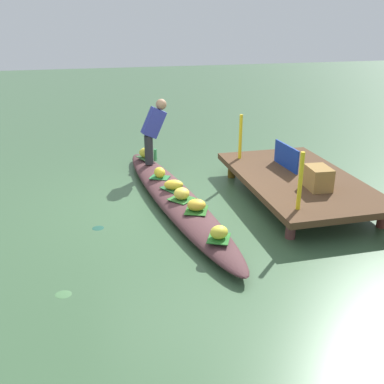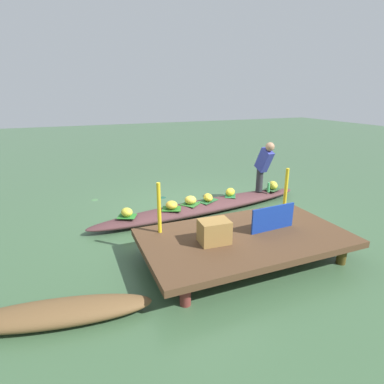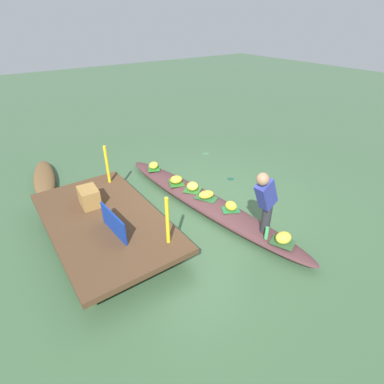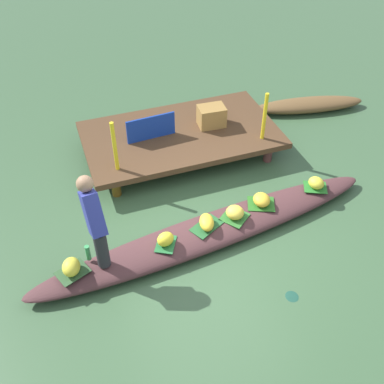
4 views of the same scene
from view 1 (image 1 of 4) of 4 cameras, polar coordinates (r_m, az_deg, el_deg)
canal_water at (r=7.35m, az=-2.20°, el=-1.58°), size 40.00×40.00×0.00m
dock_platform at (r=7.65m, az=13.26°, el=1.48°), size 3.20×1.80×0.39m
vendor_boat at (r=7.31m, az=-2.22°, el=-0.73°), size 5.15×1.25×0.24m
leaf_mat_0 at (r=6.94m, az=-1.31°, el=-0.88°), size 0.47×0.46×0.01m
banana_bunch_0 at (r=6.90m, az=-1.32°, el=-0.20°), size 0.35×0.34×0.18m
leaf_mat_1 at (r=7.87m, az=-4.10°, el=1.86°), size 0.36×0.40×0.01m
banana_bunch_1 at (r=7.84m, az=-4.11°, el=2.48°), size 0.28×0.25×0.18m
leaf_mat_2 at (r=6.55m, az=0.57°, el=-2.29°), size 0.47×0.43×0.01m
banana_bunch_2 at (r=6.52m, az=0.57°, el=-1.64°), size 0.27×0.30×0.16m
leaf_mat_3 at (r=8.99m, az=-5.81°, el=4.37°), size 0.46×0.41×0.01m
banana_bunch_3 at (r=8.97m, az=-5.84°, el=4.98°), size 0.28×0.32×0.20m
leaf_mat_4 at (r=7.32m, az=-2.36°, el=0.35°), size 0.51×0.43×0.01m
banana_bunch_4 at (r=7.29m, az=-2.37°, el=0.92°), size 0.27×0.35×0.16m
leaf_mat_5 at (r=5.77m, az=3.42°, el=-5.84°), size 0.42×0.39×0.01m
banana_bunch_5 at (r=5.73m, az=3.44°, el=-5.10°), size 0.28×0.30×0.17m
vendor_person at (r=8.46m, az=-4.90°, el=8.11°), size 0.24×0.50×1.21m
water_bottle at (r=8.76m, az=-4.67°, el=4.70°), size 0.06×0.06×0.23m
market_banner at (r=8.00m, az=11.83°, el=4.44°), size 0.81×0.08×0.40m
railing_post_west at (r=8.33m, az=6.14°, el=6.96°), size 0.06×0.06×0.82m
railing_post_east at (r=6.23m, az=13.54°, el=1.34°), size 0.06×0.06×0.82m
produce_crate at (r=7.14m, az=15.66°, el=1.72°), size 0.46×0.35×0.35m
drifting_plant_0 at (r=5.32m, az=-15.97°, el=-12.32°), size 0.20×0.22×0.01m
drifting_plant_1 at (r=6.70m, az=-11.79°, el=-4.47°), size 0.17×0.18×0.01m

